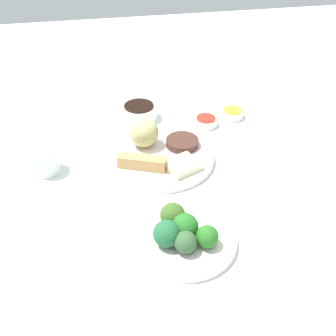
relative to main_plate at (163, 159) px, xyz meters
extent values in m
cube|color=silver|center=(0.00, 0.00, -0.02)|extent=(2.20, 2.20, 0.02)
cylinder|color=white|center=(0.00, 0.00, 0.00)|extent=(0.26, 0.26, 0.02)
sphere|color=tan|center=(-0.06, -0.04, 0.04)|extent=(0.07, 0.07, 0.07)
cube|color=tan|center=(0.04, -0.06, 0.02)|extent=(0.07, 0.12, 0.03)
cube|color=beige|center=(0.06, 0.04, 0.02)|extent=(0.09, 0.10, 0.02)
cylinder|color=#492B22|center=(-0.04, 0.06, 0.02)|extent=(0.08, 0.08, 0.02)
cylinder|color=white|center=(0.27, 0.00, 0.00)|extent=(0.20, 0.20, 0.01)
sphere|color=#266E23|center=(0.27, 0.00, 0.03)|extent=(0.05, 0.05, 0.05)
sphere|color=#226337|center=(0.28, -0.04, 0.03)|extent=(0.05, 0.05, 0.05)
sphere|color=#365B34|center=(0.31, -0.01, 0.03)|extent=(0.04, 0.04, 0.04)
sphere|color=#2A6F23|center=(0.30, 0.03, 0.03)|extent=(0.04, 0.04, 0.04)
sphere|color=#3B6122|center=(0.23, -0.02, 0.03)|extent=(0.05, 0.05, 0.05)
cylinder|color=white|center=(-0.22, -0.03, 0.01)|extent=(0.10, 0.10, 0.04)
cylinder|color=black|center=(-0.22, -0.03, 0.03)|extent=(0.08, 0.08, 0.00)
cylinder|color=white|center=(-0.15, 0.15, 0.00)|extent=(0.06, 0.06, 0.02)
cylinder|color=red|center=(-0.15, 0.15, 0.01)|extent=(0.05, 0.05, 0.00)
cylinder|color=white|center=(-0.18, 0.23, 0.00)|extent=(0.06, 0.06, 0.02)
cylinder|color=gold|center=(-0.18, 0.23, 0.01)|extent=(0.05, 0.05, 0.00)
cylinder|color=white|center=(-0.01, -0.28, 0.02)|extent=(0.07, 0.07, 0.06)
camera|label=1|loc=(0.86, -0.14, 0.63)|focal=46.65mm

